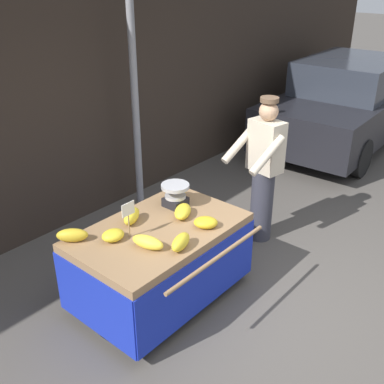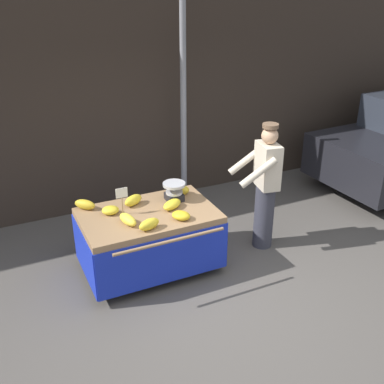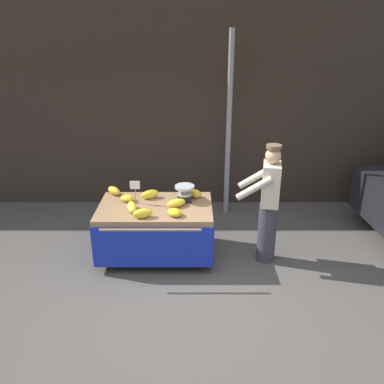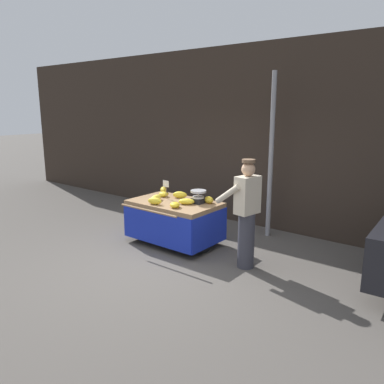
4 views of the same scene
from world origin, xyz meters
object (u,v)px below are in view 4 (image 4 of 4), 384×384
price_sign (166,185)px  banana_bunch_1 (180,195)px  banana_bunch_0 (163,194)px  banana_bunch_6 (209,200)px  banana_bunch_3 (156,198)px  street_pole (271,157)px  weighing_scale (198,197)px  banana_bunch_7 (186,201)px  banana_bunch_4 (163,190)px  banana_bunch_5 (175,205)px  banana_bunch_2 (155,201)px  banana_cart (174,213)px  vendor_person (246,214)px

price_sign → banana_bunch_1: 0.32m
banana_bunch_0 → banana_bunch_6: bearing=7.7°
price_sign → banana_bunch_3: price_sign is taller
street_pole → weighing_scale: 1.63m
price_sign → weighing_scale: bearing=7.2°
street_pole → banana_bunch_7: street_pole is taller
price_sign → banana_bunch_4: price_sign is taller
banana_bunch_3 → banana_bunch_5: banana_bunch_3 is taller
banana_bunch_4 → banana_bunch_5: 1.19m
weighing_scale → banana_bunch_7: bearing=-120.0°
banana_bunch_2 → banana_bunch_4: size_ratio=0.95×
price_sign → banana_bunch_5: price_sign is taller
banana_cart → banana_bunch_6: banana_bunch_6 is taller
banana_cart → price_sign: bearing=162.8°
banana_bunch_5 → banana_cart: bearing=132.3°
banana_cart → price_sign: 0.55m
banana_bunch_1 → banana_bunch_3: 0.47m
vendor_person → banana_bunch_7: bearing=175.8°
banana_bunch_4 → banana_bunch_7: size_ratio=0.97×
banana_bunch_1 → banana_bunch_6: (0.65, 0.03, -0.00)m
banana_bunch_1 → vendor_person: (1.66, -0.38, 0.01)m
banana_bunch_1 → banana_bunch_3: (-0.21, -0.42, -0.01)m
banana_bunch_3 → banana_bunch_2: bearing=-51.5°
street_pole → banana_bunch_0: 2.16m
banana_cart → banana_bunch_1: (-0.09, 0.26, 0.28)m
price_sign → banana_bunch_2: (0.15, -0.47, -0.18)m
banana_bunch_0 → banana_bunch_3: (0.11, -0.32, 0.01)m
banana_cart → banana_bunch_2: (-0.13, -0.38, 0.28)m
banana_bunch_5 → banana_bunch_6: (0.27, 0.61, 0.01)m
street_pole → banana_bunch_4: 2.20m
banana_bunch_3 → vendor_person: (1.87, 0.04, 0.02)m
banana_bunch_5 → banana_bunch_7: bearing=87.4°
price_sign → banana_bunch_6: size_ratio=1.69×
banana_bunch_1 → banana_bunch_2: banana_bunch_1 is taller
street_pole → banana_bunch_7: (-0.84, -1.50, -0.71)m
street_pole → banana_bunch_7: size_ratio=11.08×
banana_bunch_1 → vendor_person: 1.70m
banana_bunch_4 → banana_bunch_5: bearing=-37.9°
street_pole → banana_bunch_6: street_pole is taller
weighing_scale → price_sign: 0.71m
street_pole → banana_bunch_3: street_pole is taller
street_pole → banana_bunch_5: street_pole is taller
weighing_scale → banana_bunch_5: 0.51m
banana_bunch_6 → vendor_person: 1.08m
banana_cart → banana_bunch_0: banana_bunch_0 is taller
banana_bunch_0 → banana_bunch_5: banana_bunch_0 is taller
street_pole → banana_bunch_1: street_pole is taller
banana_cart → weighing_scale: size_ratio=5.79×
street_pole → weighing_scale: street_pole is taller
price_sign → banana_bunch_3: bearing=-94.4°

